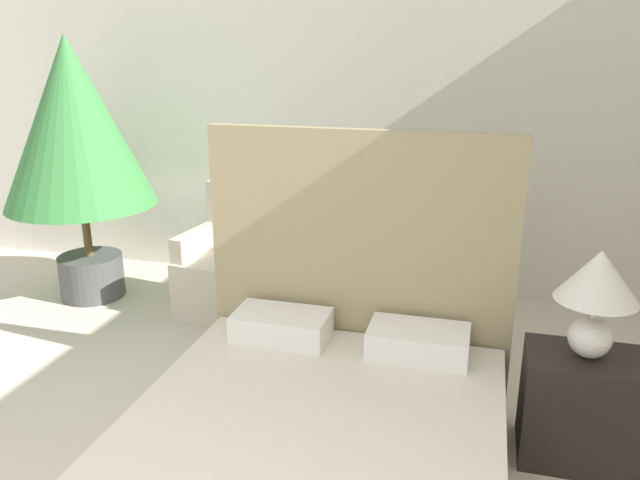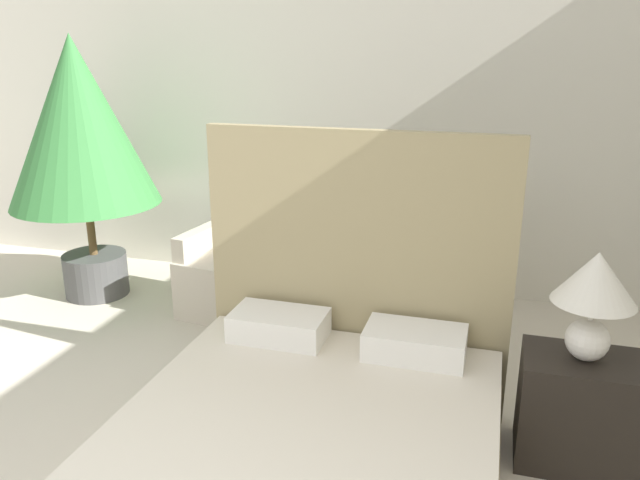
% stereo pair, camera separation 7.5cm
% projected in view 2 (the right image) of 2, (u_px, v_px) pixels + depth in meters
% --- Properties ---
extents(wall_back, '(10.00, 0.06, 2.90)m').
position_uv_depth(wall_back, '(358.00, 101.00, 4.70)').
color(wall_back, silver).
rests_on(wall_back, ground_plane).
extents(bed, '(1.58, 2.07, 1.47)m').
position_uv_depth(bed, '(302.00, 457.00, 2.53)').
color(bed, '#8C7A5B').
rests_on(bed, ground_plane).
extents(armchair_near_window_left, '(0.66, 0.66, 0.90)m').
position_uv_depth(armchair_near_window_left, '(232.00, 274.00, 4.48)').
color(armchair_near_window_left, beige).
rests_on(armchair_near_window_left, ground_plane).
extents(armchair_near_window_right, '(0.65, 0.65, 0.90)m').
position_uv_depth(armchair_near_window_right, '(360.00, 288.00, 4.23)').
color(armchair_near_window_right, beige).
rests_on(armchair_near_window_right, ground_plane).
extents(potted_palm, '(1.08, 1.08, 1.94)m').
position_uv_depth(potted_palm, '(79.00, 130.00, 4.48)').
color(potted_palm, '#4C4C4C').
rests_on(potted_palm, ground_plane).
extents(nightstand, '(0.53, 0.37, 0.53)m').
position_uv_depth(nightstand, '(579.00, 411.00, 2.85)').
color(nightstand, black).
rests_on(nightstand, ground_plane).
extents(table_lamp, '(0.36, 0.36, 0.50)m').
position_uv_depth(table_lamp, '(594.00, 290.00, 2.67)').
color(table_lamp, white).
rests_on(table_lamp, nightstand).
extents(side_table, '(0.31, 0.31, 0.46)m').
position_uv_depth(side_table, '(291.00, 291.00, 4.32)').
color(side_table, brown).
rests_on(side_table, ground_plane).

